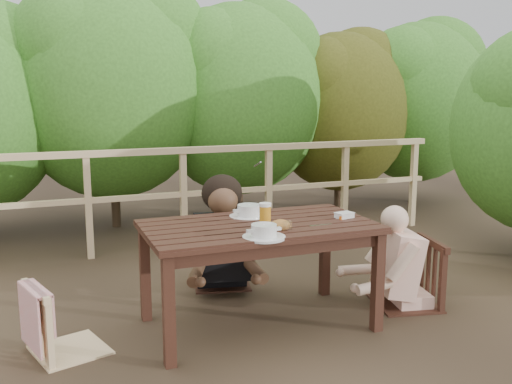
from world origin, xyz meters
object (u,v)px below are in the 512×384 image
object	(u,v)px
tumbler	(287,227)
chair_left	(66,285)
soup_near	(264,231)
table	(259,276)
chair_right	(407,244)
chair_far	(221,232)
beer_glass	(265,215)
woman	(220,199)
diner_right	(412,223)
soup_far	(249,211)
bread_roll	(280,225)
butter_tub	(344,216)

from	to	relation	value
tumbler	chair_left	bearing A→B (deg)	167.56
chair_left	soup_near	xyz separation A→B (m)	(1.12, -0.37, 0.31)
table	soup_near	distance (m)	0.51
soup_near	chair_right	bearing A→B (deg)	12.53
table	chair_far	bearing A→B (deg)	88.77
tumbler	table	bearing A→B (deg)	112.35
chair_right	beer_glass	size ratio (longest dim) A/B	5.97
chair_far	soup_near	bearing A→B (deg)	-82.44
table	soup_near	xyz separation A→B (m)	(-0.09, -0.32, 0.39)
soup_near	beer_glass	bearing A→B (deg)	66.51
table	beer_glass	xyz separation A→B (m)	(0.03, -0.03, 0.42)
woman	diner_right	size ratio (longest dim) A/B	1.15
beer_glass	woman	bearing A→B (deg)	90.80
soup_far	bread_roll	world-z (taller)	soup_far
beer_glass	tumbler	xyz separation A→B (m)	(0.07, -0.20, -0.04)
table	soup_far	world-z (taller)	soup_far
bread_roll	chair_far	bearing A→B (deg)	92.55
bread_roll	tumbler	xyz separation A→B (m)	(0.03, -0.04, -0.00)
woman	tumbler	xyz separation A→B (m)	(0.08, -1.12, 0.02)
butter_tub	soup_near	bearing A→B (deg)	-171.64
beer_glass	butter_tub	distance (m)	0.57
soup_far	tumbler	xyz separation A→B (m)	(0.07, -0.47, -0.01)
table	bread_roll	xyz separation A→B (m)	(0.07, -0.19, 0.38)
soup_near	butter_tub	distance (m)	0.74
woman	tumbler	size ratio (longest dim) A/B	20.12
chair_right	bread_roll	bearing A→B (deg)	-69.95
soup_near	chair_left	bearing A→B (deg)	161.63
table	diner_right	xyz separation A→B (m)	(1.17, -0.04, 0.27)
soup_far	beer_glass	world-z (taller)	beer_glass
chair_far	beer_glass	size ratio (longest dim) A/B	5.76
chair_far	butter_tub	bearing A→B (deg)	-44.68
beer_glass	butter_tub	size ratio (longest dim) A/B	1.28
table	soup_far	xyz separation A→B (m)	(0.02, 0.24, 0.39)
chair_left	diner_right	world-z (taller)	diner_right
soup_far	beer_glass	size ratio (longest dim) A/B	1.80
chair_far	soup_near	distance (m)	1.22
chair_left	bread_roll	distance (m)	1.33
chair_right	soup_far	xyz separation A→B (m)	(-1.12, 0.28, 0.28)
diner_right	table	bearing A→B (deg)	99.98
chair_far	chair_left	bearing A→B (deg)	-133.62
diner_right	soup_near	bearing A→B (deg)	114.36
chair_left	chair_far	size ratio (longest dim) A/B	0.95
chair_left	butter_tub	distance (m)	1.84
diner_right	beer_glass	bearing A→B (deg)	101.54
diner_right	soup_far	distance (m)	1.19
soup_near	beer_glass	xyz separation A→B (m)	(0.12, 0.29, 0.03)
soup_far	chair_right	bearing A→B (deg)	-14.01
chair_far	diner_right	world-z (taller)	diner_right
woman	soup_near	world-z (taller)	woman
butter_tub	bread_roll	bearing A→B (deg)	-177.98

